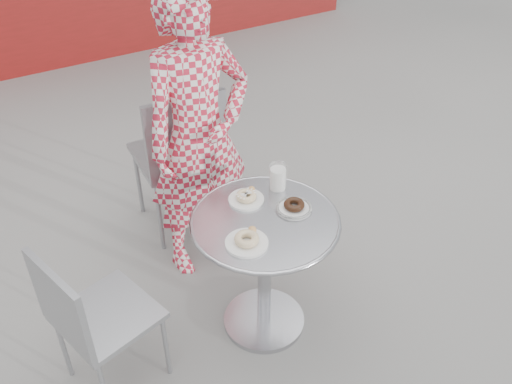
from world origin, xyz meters
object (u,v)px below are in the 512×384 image
seated_person (199,137)px  milk_cup (278,178)px  plate_near (247,240)px  chair_left (111,341)px  bistro_table (265,247)px  plate_checker (294,207)px  plate_far (247,197)px  chair_far (180,183)px

seated_person → milk_cup: (0.20, -0.43, -0.05)m
plate_near → chair_left: bearing=165.1°
bistro_table → plate_checker: plate_checker is taller
plate_far → plate_checker: 0.22m
plate_near → milk_cup: milk_cup is taller
plate_near → chair_far: bearing=83.6°
chair_left → plate_checker: 1.01m
bistro_table → chair_far: (-0.03, 0.94, -0.22)m
bistro_table → chair_left: size_ratio=0.86×
plate_far → bistro_table: bearing=-88.9°
seated_person → plate_checker: 0.64m
plate_near → plate_far: bearing=61.3°
bistro_table → plate_far: bearing=91.1°
chair_left → plate_near: (0.60, -0.16, 0.45)m
plate_near → milk_cup: bearing=40.4°
chair_far → chair_left: bearing=53.1°
milk_cup → chair_far: bearing=104.5°
plate_far → milk_cup: 0.18m
plate_far → milk_cup: milk_cup is taller
chair_left → plate_near: chair_left is taller
milk_cup → chair_left: bearing=-173.4°
chair_left → milk_cup: size_ratio=6.10×
plate_far → chair_far: bearing=91.9°
chair_far → plate_checker: 1.04m
plate_checker → plate_near: bearing=-162.1°
chair_far → milk_cup: bearing=107.0°
chair_far → chair_left: size_ratio=1.20×
seated_person → plate_checker: (0.18, -0.60, -0.10)m
chair_far → milk_cup: (0.20, -0.77, 0.45)m
bistro_table → milk_cup: (0.17, 0.17, 0.23)m
plate_far → seated_person: bearing=93.7°
plate_checker → chair_left: bearing=175.8°
plate_far → plate_checker: bearing=-47.1°
seated_person → plate_checker: bearing=-78.0°
milk_cup → plate_checker: bearing=-96.7°
plate_far → milk_cup: bearing=2.9°
seated_person → milk_cup: seated_person is taller
seated_person → chair_far: bearing=84.8°
plate_far → plate_checker: (0.15, -0.16, -0.00)m
bistro_table → plate_far: (-0.00, 0.16, 0.18)m
chair_left → plate_near: 0.77m
seated_person → plate_far: bearing=-91.0°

